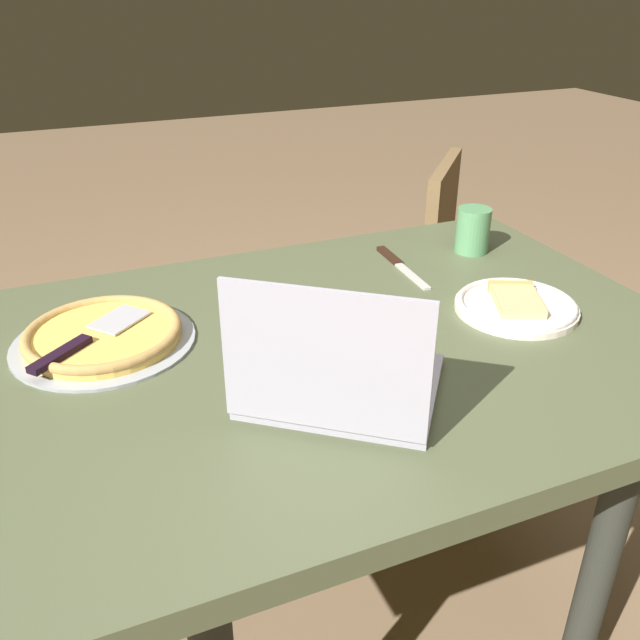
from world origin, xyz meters
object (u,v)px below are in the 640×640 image
at_px(pizza_plate, 516,305).
at_px(drink_cup, 473,230).
at_px(dining_table, 343,377).
at_px(laptop, 338,378).
at_px(table_knife, 397,263).
at_px(pizza_tray, 103,335).
at_px(chair_near, 400,268).

relative_size(pizza_plate, drink_cup, 2.26).
xyz_separation_m(dining_table, laptop, (0.10, 0.19, 0.13)).
relative_size(laptop, table_knife, 1.60).
bearing_deg(dining_table, pizza_plate, 175.03).
height_order(pizza_tray, drink_cup, drink_cup).
bearing_deg(drink_cup, laptop, 39.46).
relative_size(laptop, drink_cup, 3.66).
distance_m(pizza_tray, drink_cup, 0.89).
xyz_separation_m(laptop, table_knife, (-0.36, -0.46, -0.04)).
relative_size(pizza_plate, pizza_tray, 0.74).
height_order(pizza_plate, pizza_tray, pizza_plate).
xyz_separation_m(pizza_plate, pizza_tray, (0.78, -0.19, 0.00)).
xyz_separation_m(laptop, drink_cup, (-0.56, -0.46, 0.01)).
bearing_deg(laptop, table_knife, -127.93).
distance_m(dining_table, table_knife, 0.39).
height_order(laptop, chair_near, laptop).
bearing_deg(laptop, pizza_tray, -47.12).
xyz_separation_m(dining_table, drink_cup, (-0.47, -0.27, 0.14)).
distance_m(pizza_tray, chair_near, 1.21).
xyz_separation_m(table_knife, drink_cup, (-0.20, -0.00, 0.05)).
relative_size(table_knife, drink_cup, 2.28).
relative_size(table_knife, chair_near, 0.29).
relative_size(pizza_tray, drink_cup, 3.08).
height_order(dining_table, drink_cup, drink_cup).
relative_size(pizza_tray, table_knife, 1.35).
bearing_deg(chair_near, pizza_tray, 32.93).
height_order(laptop, pizza_plate, laptop).
height_order(dining_table, pizza_plate, pizza_plate).
distance_m(laptop, pizza_plate, 0.49).
xyz_separation_m(laptop, chair_near, (-0.67, -0.98, -0.32)).
relative_size(drink_cup, chair_near, 0.13).
bearing_deg(dining_table, chair_near, -125.77).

